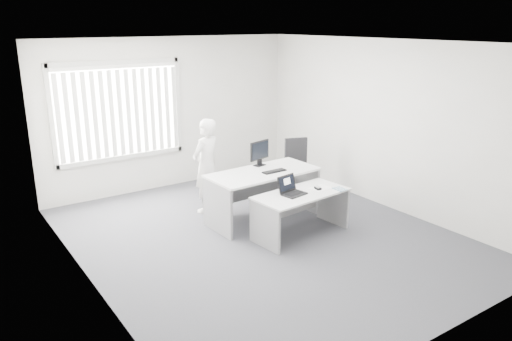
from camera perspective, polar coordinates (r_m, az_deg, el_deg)
ground at (r=7.46m, az=0.74°, el=-7.55°), size 6.00×6.00×0.00m
wall_back at (r=9.56m, az=-9.72°, el=6.46°), size 5.00×0.02×2.80m
wall_front at (r=4.98m, az=21.20°, el=-4.12°), size 5.00×0.02×2.80m
wall_left at (r=5.97m, az=-19.21°, el=-0.49°), size 0.02×6.00×2.80m
wall_right at (r=8.66m, az=14.48°, el=5.10°), size 0.02×6.00×2.80m
ceiling at (r=6.80m, az=0.83°, el=14.46°), size 5.00×6.00×0.02m
window at (r=9.13m, az=-15.38°, el=6.57°), size 2.32×0.06×1.76m
blinds at (r=9.08m, az=-15.24°, el=6.34°), size 2.20×0.10×1.50m
desk_near at (r=7.39m, az=5.16°, el=-3.89°), size 1.50×0.80×0.66m
desk_far at (r=7.89m, az=0.79°, el=-1.67°), size 1.79×0.90×0.80m
office_chair at (r=9.21m, az=4.83°, el=-0.71°), size 0.74×0.74×1.01m
person at (r=8.22m, az=-5.70°, el=0.53°), size 0.67×0.56×1.57m
laptop at (r=7.19m, az=4.40°, el=-1.78°), size 0.39×0.35×0.27m
paper_sheet at (r=7.57m, az=7.33°, el=-1.97°), size 0.33×0.25×0.00m
mouse at (r=7.50m, az=7.08°, el=-1.96°), size 0.09×0.13×0.05m
booklet at (r=7.55m, az=9.58°, el=-2.10°), size 0.15×0.20×0.01m
keyboard at (r=7.81m, az=2.10°, el=-0.09°), size 0.40×0.14×0.02m
monitor at (r=8.09m, az=0.41°, el=1.98°), size 0.43×0.21×0.41m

